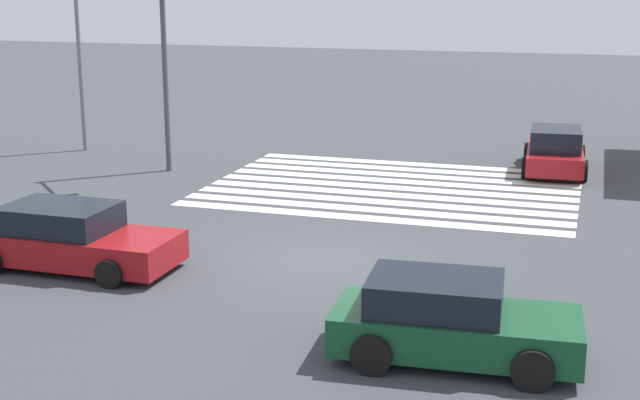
# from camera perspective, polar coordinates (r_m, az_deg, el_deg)

# --- Properties ---
(ground_plane) EXTENTS (124.47, 124.47, 0.00)m
(ground_plane) POSITION_cam_1_polar(r_m,az_deg,el_deg) (20.93, -0.00, -3.78)
(ground_plane) COLOR #3D3F44
(crosswalk_markings) EXTENTS (11.34, 8.20, 0.01)m
(crosswalk_markings) POSITION_cam_1_polar(r_m,az_deg,el_deg) (28.07, 4.67, 0.80)
(crosswalk_markings) COLOR silver
(crosswalk_markings) RESTS_ON ground_plane
(traffic_signal_mast) EXTENTS (5.31, 5.31, 7.07)m
(traffic_signal_mast) POSITION_cam_1_polar(r_m,az_deg,el_deg) (28.22, -8.64, 11.22)
(traffic_signal_mast) COLOR #47474C
(traffic_signal_mast) RESTS_ON ground_plane
(car_0) EXTENTS (2.27, 4.46, 1.53)m
(car_0) POSITION_cam_1_polar(r_m,az_deg,el_deg) (31.16, 14.80, 3.04)
(car_0) COLOR maroon
(car_0) RESTS_ON ground_plane
(car_2) EXTENTS (4.31, 2.30, 1.46)m
(car_2) POSITION_cam_1_polar(r_m,az_deg,el_deg) (15.53, 8.33, -7.66)
(car_2) COLOR #144728
(car_2) RESTS_ON ground_plane
(car_3) EXTENTS (4.84, 2.21, 1.44)m
(car_3) POSITION_cam_1_polar(r_m,az_deg,el_deg) (20.95, -15.72, -2.37)
(car_3) COLOR maroon
(car_3) RESTS_ON ground_plane
(street_light_pole_a) EXTENTS (0.80, 0.36, 9.35)m
(street_light_pole_a) POSITION_cam_1_polar(r_m,az_deg,el_deg) (34.74, -15.34, 12.04)
(street_light_pole_a) COLOR slate
(street_light_pole_a) RESTS_ON ground_plane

